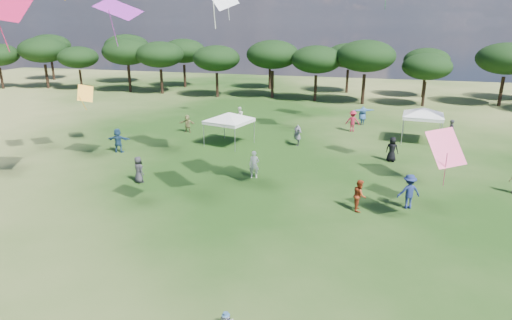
{
  "coord_description": "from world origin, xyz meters",
  "views": [
    {
      "loc": [
        4.24,
        -9.07,
        9.5
      ],
      "look_at": [
        0.17,
        6.0,
        4.46
      ],
      "focal_mm": 30.0,
      "sensor_mm": 36.0,
      "label": 1
    }
  ],
  "objects": [
    {
      "name": "tent_left",
      "position": [
        -6.59,
        22.72,
        2.54
      ],
      "size": [
        6.11,
        6.11,
        2.96
      ],
      "rotation": [
        0.0,
        0.0,
        -0.26
      ],
      "color": "gray",
      "rests_on": "ground"
    },
    {
      "name": "tent_right",
      "position": [
        8.48,
        27.65,
        2.76
      ],
      "size": [
        6.23,
        6.23,
        3.18
      ],
      "rotation": [
        0.0,
        0.0,
        -0.1
      ],
      "color": "gray",
      "rests_on": "ground"
    },
    {
      "name": "tree_line",
      "position": [
        2.39,
        47.41,
        5.42
      ],
      "size": [
        108.78,
        17.63,
        7.77
      ],
      "color": "black",
      "rests_on": "ground"
    },
    {
      "name": "festival_crowd",
      "position": [
        -0.02,
        23.18,
        0.89
      ],
      "size": [
        30.93,
        21.49,
        1.93
      ],
      "color": "#55555A",
      "rests_on": "ground"
    }
  ]
}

